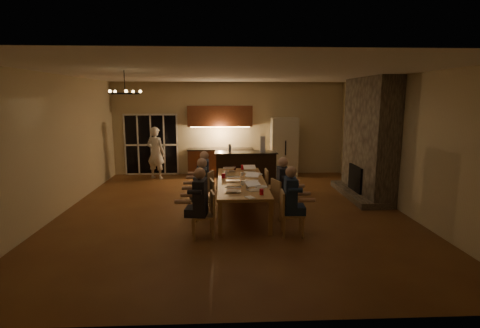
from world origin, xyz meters
The scene contains 45 objects.
floor centered at (0.00, 0.00, 0.00)m, with size 9.00×9.00×0.00m, color brown.
back_wall centered at (0.00, 4.52, 1.60)m, with size 8.00×0.04×3.20m, color #C7BA8D.
left_wall centered at (-4.02, 0.00, 1.60)m, with size 0.04×9.00×3.20m, color #C7BA8D.
right_wall centered at (4.02, 0.00, 1.60)m, with size 0.04×9.00×3.20m, color #C7BA8D.
ceiling centered at (0.00, 0.00, 3.22)m, with size 8.00×9.00×0.04m, color white.
french_doors centered at (-2.70, 4.47, 1.05)m, with size 1.86×0.08×2.10m, color black.
fireplace centered at (3.70, 1.20, 1.60)m, with size 0.58×2.50×3.20m, color #6B6454.
kitchenette centered at (-0.30, 4.20, 1.20)m, with size 2.24×0.68×2.40m, color brown, non-canonical shape.
refrigerator centered at (1.90, 4.15, 1.00)m, with size 0.90×0.68×2.00m, color beige.
dining_table centered at (0.21, -0.08, 0.38)m, with size 1.10×3.23×0.75m, color #A87943.
bar_island centered at (0.47, 2.41, 0.54)m, with size 1.85×0.68×1.08m, color black.
chair_left_near centered at (-0.63, -1.66, 0.45)m, with size 0.44×0.44×0.89m, color tan, non-canonical shape.
chair_left_mid centered at (-0.66, -0.57, 0.45)m, with size 0.44×0.44×0.89m, color tan, non-canonical shape.
chair_left_far centered at (-0.72, 0.45, 0.45)m, with size 0.44×0.44×0.89m, color tan, non-canonical shape.
chair_right_near centered at (1.12, -1.63, 0.45)m, with size 0.44×0.44×0.89m, color tan, non-canonical shape.
chair_right_mid centered at (1.13, -0.56, 0.45)m, with size 0.44×0.44×0.89m, color tan, non-canonical shape.
chair_right_far centered at (1.07, 0.57, 0.45)m, with size 0.44×0.44×0.89m, color tan, non-canonical shape.
person_left_near centered at (-0.66, -1.70, 0.69)m, with size 0.60×0.60×1.38m, color #25262F, non-canonical shape.
person_right_near centered at (1.08, -1.64, 0.69)m, with size 0.60×0.60×1.38m, color #1D314A, non-canonical shape.
person_left_mid centered at (-0.68, -0.57, 0.69)m, with size 0.60×0.60×1.38m, color #3B4146, non-canonical shape.
person_right_mid centered at (1.11, -0.53, 0.69)m, with size 0.60×0.60×1.38m, color #25262F, non-canonical shape.
person_left_far centered at (-0.68, 0.51, 0.69)m, with size 0.60×0.60×1.38m, color #1D314A, non-canonical shape.
standing_person centered at (-2.44, 3.79, 0.87)m, with size 0.63×0.42×1.74m, color white.
chandelier centered at (-2.12, -1.08, 2.75)m, with size 0.62×0.62×0.03m, color black.
laptop_a centered at (-0.01, -1.06, 0.86)m, with size 0.32×0.28×0.23m, color silver, non-canonical shape.
laptop_b centered at (0.45, -0.97, 0.86)m, with size 0.32×0.28×0.23m, color silver, non-canonical shape.
laptop_c centered at (0.02, -0.05, 0.86)m, with size 0.32×0.28×0.23m, color silver, non-canonical shape.
laptop_d centered at (0.44, -0.05, 0.86)m, with size 0.32×0.28×0.23m, color silver, non-canonical shape.
laptop_e centered at (-0.07, 1.09, 0.86)m, with size 0.32×0.28×0.23m, color silver, non-canonical shape.
laptop_f centered at (0.49, 0.93, 0.86)m, with size 0.32×0.28×0.23m, color silver, non-canonical shape.
mug_front centered at (0.21, -0.48, 0.80)m, with size 0.07×0.07×0.10m, color white.
mug_mid centered at (0.25, 0.45, 0.80)m, with size 0.07×0.07×0.10m, color white.
mug_back centered at (-0.15, 0.67, 0.80)m, with size 0.08×0.08×0.10m, color white.
redcup_near centered at (0.54, -1.35, 0.81)m, with size 0.08×0.08×0.12m, color red.
redcup_mid centered at (-0.21, 0.27, 0.81)m, with size 0.10×0.10×0.12m, color red.
redcup_far centered at (0.32, 1.36, 0.81)m, with size 0.09×0.09×0.12m, color red.
can_silver centered at (0.30, -0.77, 0.81)m, with size 0.07×0.07×0.12m, color #B2B2B7.
can_cola centered at (0.10, 1.32, 0.81)m, with size 0.06×0.06×0.12m, color #3F0F0C.
can_right centered at (0.58, 0.29, 0.81)m, with size 0.07×0.07×0.12m, color #B2B2B7.
plate_near centered at (0.61, -0.71, 0.76)m, with size 0.27×0.27×0.02m, color white.
plate_left centered at (-0.04, -1.03, 0.76)m, with size 0.27×0.27×0.02m, color white.
plate_far centered at (0.67, 0.66, 0.76)m, with size 0.24×0.24×0.02m, color white.
notepad centered at (0.30, -1.55, 0.76)m, with size 0.14×0.20×0.01m, color white.
bar_bottle centered at (-0.01, 2.40, 1.20)m, with size 0.08×0.08×0.24m, color #99999E.
bar_blender centered at (0.96, 2.35, 1.32)m, with size 0.15×0.15×0.47m, color silver.
Camera 1 is at (-0.24, -8.59, 2.67)m, focal length 28.00 mm.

